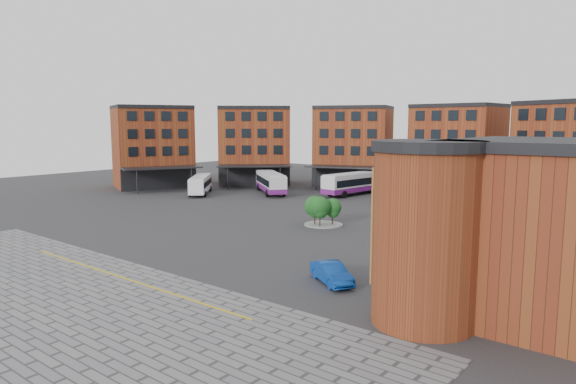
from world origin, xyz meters
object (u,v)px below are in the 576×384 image
Objects in this scene: bus_a at (200,183)px; bus_b at (271,182)px; blue_car at (332,273)px; bus_f at (539,215)px; bus_c at (354,183)px; tree_island at (321,209)px; bus_e at (492,207)px; bus_d at (413,192)px.

bus_b is (8.35, 7.84, 0.09)m from bus_a.
bus_f is at bearing 17.95° from blue_car.
bus_f is at bearing -57.74° from bus_b.
bus_b is 0.88× the size of bus_c.
tree_island is 0.43× the size of bus_e.
bus_d is (0.62, 22.47, -0.39)m from tree_island.
bus_d is at bearing 0.48° from bus_c.
tree_island is 26.02m from bus_c.
bus_d is at bearing 48.71° from blue_car.
tree_island is 21.01m from blue_car.
tree_island is at bearing -76.82° from bus_f.
tree_island reaches higher than blue_car.
bus_a is at bearing -146.99° from bus_d.
bus_c is 1.25× the size of bus_e.
bus_b is at bearing 2.82° from bus_a.
tree_island is 0.39× the size of bus_b.
bus_a is 0.84× the size of bus_b.
bus_b reaches higher than blue_car.
tree_island reaches higher than bus_e.
bus_d is 2.27× the size of blue_car.
bus_a is (-30.31, 8.88, -0.19)m from tree_island.
tree_island is at bearing -58.82° from bus_c.
blue_car is (-1.10, -32.74, -0.77)m from bus_e.
bus_c is 2.77× the size of blue_car.
bus_c is 1.14× the size of bus_f.
blue_car is (42.99, -25.60, -1.00)m from bus_a.
bus_d is 14.65m from bus_e.
bus_c is 1.22× the size of bus_d.
bus_a is at bearing -105.08° from bus_f.
tree_island is at bearing -89.48° from bus_b.
bus_a is 11.46m from bus_b.
bus_e is at bearing -138.42° from bus_f.
bus_a is at bearing -135.43° from bus_c.
bus_f is at bearing 32.58° from tree_island.
bus_a is 50.04m from blue_car.
bus_a reaches higher than bus_d.
tree_island is 23.52m from bus_f.
bus_b is 23.30m from bus_d.
bus_e reaches higher than blue_car.
blue_car is at bearing -71.16° from bus_a.
bus_e is at bearing -53.32° from bus_b.
bus_f is (50.13, 3.79, -0.07)m from bus_a.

